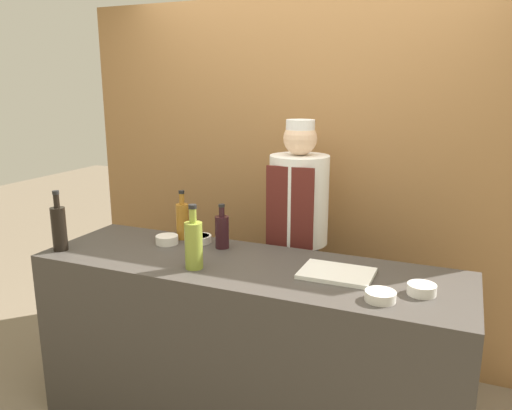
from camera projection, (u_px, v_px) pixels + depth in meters
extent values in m
cube|color=olive|center=(307.00, 181.00, 3.43)|extent=(3.26, 0.18, 2.40)
cube|color=#3D3833|center=(246.00, 347.00, 2.67)|extent=(2.23, 0.68, 0.95)
cylinder|color=silver|center=(422.00, 289.00, 2.18)|extent=(0.13, 0.13, 0.05)
cylinder|color=green|center=(422.00, 286.00, 2.18)|extent=(0.10, 0.10, 0.01)
cylinder|color=silver|center=(380.00, 296.00, 2.12)|extent=(0.13, 0.13, 0.04)
cylinder|color=silver|center=(381.00, 293.00, 2.11)|extent=(0.11, 0.11, 0.01)
cylinder|color=silver|center=(167.00, 240.00, 2.87)|extent=(0.13, 0.13, 0.05)
cylinder|color=red|center=(167.00, 237.00, 2.87)|extent=(0.11, 0.11, 0.01)
cylinder|color=silver|center=(200.00, 239.00, 2.90)|extent=(0.14, 0.14, 0.04)
cylinder|color=#703384|center=(199.00, 236.00, 2.90)|extent=(0.11, 0.11, 0.01)
cube|color=white|center=(337.00, 273.00, 2.40)|extent=(0.35, 0.25, 0.02)
cylinder|color=black|center=(59.00, 229.00, 2.74)|extent=(0.08, 0.08, 0.24)
cylinder|color=black|center=(56.00, 201.00, 2.70)|extent=(0.03, 0.03, 0.07)
cylinder|color=black|center=(56.00, 192.00, 2.69)|extent=(0.04, 0.04, 0.02)
cylinder|color=olive|center=(194.00, 246.00, 2.47)|extent=(0.09, 0.09, 0.24)
cylinder|color=olive|center=(193.00, 216.00, 2.43)|extent=(0.04, 0.04, 0.07)
cylinder|color=black|center=(193.00, 207.00, 2.42)|extent=(0.04, 0.04, 0.02)
cylinder|color=black|center=(222.00, 232.00, 2.79)|extent=(0.08, 0.08, 0.18)
cylinder|color=black|center=(222.00, 212.00, 2.76)|extent=(0.03, 0.03, 0.06)
cylinder|color=black|center=(222.00, 206.00, 2.75)|extent=(0.04, 0.04, 0.02)
cylinder|color=#9E661E|center=(183.00, 222.00, 2.95)|extent=(0.08, 0.08, 0.21)
cylinder|color=#9E661E|center=(182.00, 199.00, 2.92)|extent=(0.03, 0.03, 0.06)
cylinder|color=black|center=(181.00, 192.00, 2.91)|extent=(0.03, 0.03, 0.02)
cylinder|color=#28282D|center=(297.00, 309.00, 3.19)|extent=(0.26, 0.26, 0.90)
cylinder|color=white|center=(299.00, 200.00, 3.02)|extent=(0.36, 0.36, 0.54)
cube|color=#561E19|center=(290.00, 209.00, 2.87)|extent=(0.29, 0.02, 0.50)
sphere|color=beige|center=(300.00, 138.00, 2.93)|extent=(0.20, 0.20, 0.20)
cylinder|color=white|center=(300.00, 126.00, 2.91)|extent=(0.17, 0.17, 0.07)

